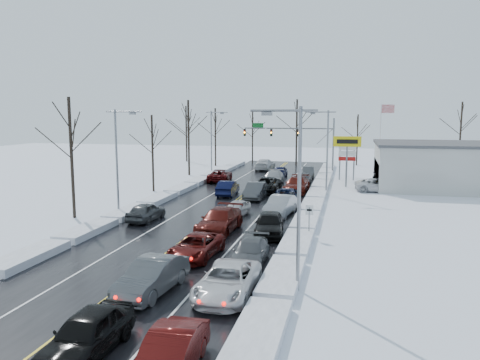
% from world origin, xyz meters
% --- Properties ---
extents(ground, '(160.00, 160.00, 0.00)m').
position_xyz_m(ground, '(0.00, 0.00, 0.00)').
color(ground, silver).
rests_on(ground, ground).
extents(road_surface, '(14.00, 84.00, 0.01)m').
position_xyz_m(road_surface, '(0.00, 2.00, 0.01)').
color(road_surface, black).
rests_on(road_surface, ground).
extents(snow_bank_left, '(1.89, 72.00, 0.51)m').
position_xyz_m(snow_bank_left, '(-7.60, 2.00, 0.00)').
color(snow_bank_left, white).
rests_on(snow_bank_left, ground).
extents(snow_bank_right, '(1.89, 72.00, 0.51)m').
position_xyz_m(snow_bank_right, '(7.60, 2.00, 0.00)').
color(snow_bank_right, white).
rests_on(snow_bank_right, ground).
extents(traffic_signal_mast, '(13.28, 0.39, 8.00)m').
position_xyz_m(traffic_signal_mast, '(3.45, 27.99, 5.48)').
color(traffic_signal_mast, slate).
rests_on(traffic_signal_mast, ground).
extents(tires_plus_sign, '(3.20, 0.34, 6.00)m').
position_xyz_m(tires_plus_sign, '(10.50, 15.99, 4.99)').
color(tires_plus_sign, slate).
rests_on(tires_plus_sign, ground).
extents(used_vehicles_sign, '(2.20, 0.22, 4.65)m').
position_xyz_m(used_vehicles_sign, '(10.50, 22.00, 3.32)').
color(used_vehicles_sign, slate).
rests_on(used_vehicles_sign, ground).
extents(speed_limit_sign, '(0.55, 0.09, 2.35)m').
position_xyz_m(speed_limit_sign, '(8.20, -8.00, 1.63)').
color(speed_limit_sign, slate).
rests_on(speed_limit_sign, ground).
extents(flagpole, '(1.87, 1.20, 10.00)m').
position_xyz_m(flagpole, '(15.17, 30.00, 5.93)').
color(flagpole, silver).
rests_on(flagpole, ground).
extents(dealership_building, '(20.40, 12.40, 5.30)m').
position_xyz_m(dealership_building, '(23.98, 18.00, 2.66)').
color(dealership_building, '#BBBCB7').
rests_on(dealership_building, ground).
extents(streetlight_se, '(3.20, 0.25, 9.00)m').
position_xyz_m(streetlight_se, '(8.30, -18.00, 5.31)').
color(streetlight_se, slate).
rests_on(streetlight_se, ground).
extents(streetlight_ne, '(3.20, 0.25, 9.00)m').
position_xyz_m(streetlight_ne, '(8.30, 10.00, 5.31)').
color(streetlight_ne, slate).
rests_on(streetlight_ne, ground).
extents(streetlight_sw, '(3.20, 0.25, 9.00)m').
position_xyz_m(streetlight_sw, '(-8.30, -4.00, 5.31)').
color(streetlight_sw, slate).
rests_on(streetlight_sw, ground).
extents(streetlight_nw, '(3.20, 0.25, 9.00)m').
position_xyz_m(streetlight_nw, '(-8.30, 24.00, 5.31)').
color(streetlight_nw, slate).
rests_on(streetlight_nw, ground).
extents(tree_left_b, '(4.00, 4.00, 10.00)m').
position_xyz_m(tree_left_b, '(-11.50, -6.00, 6.99)').
color(tree_left_b, '#2D231C').
rests_on(tree_left_b, ground).
extents(tree_left_c, '(3.40, 3.40, 8.50)m').
position_xyz_m(tree_left_c, '(-10.50, 8.00, 5.94)').
color(tree_left_c, '#2D231C').
rests_on(tree_left_c, ground).
extents(tree_left_d, '(4.20, 4.20, 10.50)m').
position_xyz_m(tree_left_d, '(-11.20, 22.00, 7.33)').
color(tree_left_d, '#2D231C').
rests_on(tree_left_d, ground).
extents(tree_left_e, '(3.80, 3.80, 9.50)m').
position_xyz_m(tree_left_e, '(-10.80, 34.00, 6.64)').
color(tree_left_e, '#2D231C').
rests_on(tree_left_e, ground).
extents(tree_far_a, '(4.00, 4.00, 10.00)m').
position_xyz_m(tree_far_a, '(-18.00, 40.00, 6.99)').
color(tree_far_a, '#2D231C').
rests_on(tree_far_a, ground).
extents(tree_far_b, '(3.60, 3.60, 9.00)m').
position_xyz_m(tree_far_b, '(-6.00, 41.00, 6.29)').
color(tree_far_b, '#2D231C').
rests_on(tree_far_b, ground).
extents(tree_far_c, '(4.40, 4.40, 11.00)m').
position_xyz_m(tree_far_c, '(2.00, 39.00, 7.68)').
color(tree_far_c, '#2D231C').
rests_on(tree_far_c, ground).
extents(tree_far_d, '(3.40, 3.40, 8.50)m').
position_xyz_m(tree_far_d, '(12.00, 40.50, 5.94)').
color(tree_far_d, '#2D231C').
rests_on(tree_far_d, ground).
extents(tree_far_e, '(4.20, 4.20, 10.50)m').
position_xyz_m(tree_far_e, '(28.00, 41.00, 7.33)').
color(tree_far_e, '#2D231C').
rests_on(tree_far_e, ground).
extents(queued_car_0, '(1.97, 4.76, 1.62)m').
position_xyz_m(queued_car_0, '(1.79, -26.01, 0.00)').
color(queued_car_0, black).
rests_on(queued_car_0, ground).
extents(queued_car_1, '(2.24, 5.21, 1.67)m').
position_xyz_m(queued_car_1, '(1.65, -19.96, 0.00)').
color(queued_car_1, '#45484A').
rests_on(queued_car_1, ground).
extents(queued_car_2, '(2.59, 5.15, 1.40)m').
position_xyz_m(queued_car_2, '(1.94, -14.10, 0.00)').
color(queued_car_2, '#4E0C0A').
rests_on(queued_car_2, ground).
extents(queued_car_3, '(2.69, 6.01, 1.71)m').
position_xyz_m(queued_car_3, '(1.63, -7.80, 0.00)').
color(queued_car_3, '#460D09').
rests_on(queued_car_3, ground).
extents(queued_car_4, '(2.09, 4.10, 1.34)m').
position_xyz_m(queued_car_4, '(1.59, -2.35, 0.00)').
color(queued_car_4, '#BBBBBD').
rests_on(queued_car_4, ground).
extents(queued_car_5, '(1.76, 5.01, 1.65)m').
position_xyz_m(queued_car_5, '(1.55, 6.09, 0.00)').
color(queued_car_5, '#393B3E').
rests_on(queued_car_5, ground).
extents(queued_car_6, '(2.79, 5.80, 1.59)m').
position_xyz_m(queued_car_6, '(1.93, 10.44, 0.00)').
color(queued_car_6, black).
rests_on(queued_car_6, ground).
extents(queued_car_7, '(2.38, 5.58, 1.60)m').
position_xyz_m(queued_car_7, '(1.75, 16.57, 0.00)').
color(queued_car_7, '#94969B').
rests_on(queued_car_7, ground).
extents(queued_car_8, '(1.79, 4.35, 1.47)m').
position_xyz_m(queued_car_8, '(1.60, 22.82, 0.00)').
color(queued_car_8, black).
rests_on(queued_car_8, ground).
extents(queued_car_10, '(2.50, 5.40, 1.50)m').
position_xyz_m(queued_car_10, '(5.31, -19.45, 0.00)').
color(queued_car_10, silver).
rests_on(queued_car_10, ground).
extents(queued_car_11, '(2.04, 4.75, 1.36)m').
position_xyz_m(queued_car_11, '(5.34, -14.43, 0.00)').
color(queued_car_11, '#47494C').
rests_on(queued_car_11, ground).
extents(queued_car_12, '(2.59, 5.20, 1.70)m').
position_xyz_m(queued_car_12, '(5.36, -7.93, 0.00)').
color(queued_car_12, black).
rests_on(queued_car_12, ground).
extents(queued_car_13, '(2.44, 5.32, 1.69)m').
position_xyz_m(queued_car_13, '(5.18, -1.17, 0.00)').
color(queued_car_13, gray).
rests_on(queued_car_13, ground).
extents(queued_car_14, '(2.89, 5.48, 1.47)m').
position_xyz_m(queued_car_14, '(5.09, 3.87, 0.00)').
color(queued_car_14, black).
rests_on(queued_car_14, ground).
extents(queued_car_15, '(2.69, 6.03, 1.72)m').
position_xyz_m(queued_car_15, '(5.25, 10.86, 0.00)').
color(queued_car_15, '#4D110A').
rests_on(queued_car_15, ground).
extents(queued_car_16, '(1.98, 4.14, 1.37)m').
position_xyz_m(queued_car_16, '(5.32, 17.60, 0.00)').
color(queued_car_16, '#444649').
rests_on(queued_car_16, ground).
extents(queued_car_17, '(2.03, 4.45, 1.41)m').
position_xyz_m(queued_car_17, '(5.35, 23.84, 0.00)').
color(queued_car_17, '#3E4043').
rests_on(queued_car_17, ground).
extents(oncoming_car_0, '(1.90, 4.88, 1.58)m').
position_xyz_m(oncoming_car_0, '(-1.71, 7.36, 0.00)').
color(oncoming_car_0, black).
rests_on(oncoming_car_0, ground).
extents(oncoming_car_1, '(3.21, 5.92, 1.58)m').
position_xyz_m(oncoming_car_1, '(-5.26, 16.93, 0.00)').
color(oncoming_car_1, '#45090A').
rests_on(oncoming_car_1, ground).
extents(oncoming_car_2, '(2.65, 5.95, 1.69)m').
position_xyz_m(oncoming_car_2, '(-1.87, 30.50, 0.00)').
color(oncoming_car_2, silver).
rests_on(oncoming_car_2, ground).
extents(oncoming_car_3, '(2.00, 4.54, 1.52)m').
position_xyz_m(oncoming_car_3, '(-5.16, -5.69, 0.00)').
color(oncoming_car_3, '#3A3C3F').
rests_on(oncoming_car_3, ground).
extents(parked_car_0, '(5.53, 3.03, 1.47)m').
position_xyz_m(parked_car_0, '(14.12, 13.48, 0.00)').
color(parked_car_0, silver).
rests_on(parked_car_0, ground).
extents(parked_car_1, '(2.64, 5.55, 1.56)m').
position_xyz_m(parked_car_1, '(17.15, 15.26, 0.00)').
color(parked_car_1, '#383A3C').
rests_on(parked_car_1, ground).
extents(parked_car_2, '(2.47, 5.21, 1.72)m').
position_xyz_m(parked_car_2, '(14.81, 21.34, 0.00)').
color(parked_car_2, black).
rests_on(parked_car_2, ground).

